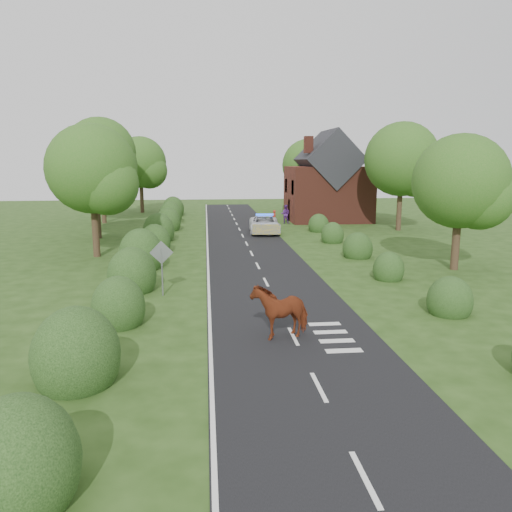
{
  "coord_description": "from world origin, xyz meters",
  "views": [
    {
      "loc": [
        -2.97,
        -20.4,
        6.07
      ],
      "look_at": [
        -0.47,
        4.39,
        1.3
      ],
      "focal_mm": 35.0,
      "sensor_mm": 36.0,
      "label": 1
    }
  ],
  "objects": [
    {
      "name": "cow",
      "position": [
        -0.44,
        -3.77,
        0.79
      ],
      "size": [
        2.49,
        1.87,
        1.58
      ],
      "primitive_type": "imported",
      "rotation": [
        0.0,
        0.0,
        -1.22
      ],
      "color": "brown",
      "rests_on": "ground"
    },
    {
      "name": "tree_right_a",
      "position": [
        11.23,
        5.87,
        4.74
      ],
      "size": [
        5.33,
        5.2,
        7.56
      ],
      "color": "#332316",
      "rests_on": "ground"
    },
    {
      "name": "hedgerow_left",
      "position": [
        -6.51,
        11.69,
        0.75
      ],
      "size": [
        2.75,
        50.41,
        3.0
      ],
      "color": "black",
      "rests_on": "ground"
    },
    {
      "name": "pedestrian_purple",
      "position": [
        4.81,
        27.89,
        0.92
      ],
      "size": [
        1.08,
        0.96,
        1.83
      ],
      "primitive_type": "imported",
      "rotation": [
        0.0,
        0.0,
        2.79
      ],
      "color": "#532677",
      "rests_on": "ground"
    },
    {
      "name": "ground",
      "position": [
        0.0,
        0.0,
        0.0
      ],
      "size": [
        120.0,
        120.0,
        0.0
      ],
      "primitive_type": "plane",
      "color": "#244013"
    },
    {
      "name": "hedgerow_right",
      "position": [
        6.6,
        11.21,
        0.55
      ],
      "size": [
        2.1,
        45.78,
        2.1
      ],
      "color": "black",
      "rests_on": "ground"
    },
    {
      "name": "police_van",
      "position": [
        1.99,
        21.55,
        0.75
      ],
      "size": [
        2.81,
        5.56,
        1.64
      ],
      "rotation": [
        0.0,
        0.0,
        -0.06
      ],
      "color": "silver",
      "rests_on": "ground"
    },
    {
      "name": "road_sign",
      "position": [
        -5.0,
        2.0,
        1.65
      ],
      "size": [
        1.06,
        0.08,
        2.53
      ],
      "color": "gray",
      "rests_on": "ground"
    },
    {
      "name": "pedestrian_red",
      "position": [
        3.35,
        25.57,
        0.78
      ],
      "size": [
        0.67,
        0.65,
        1.55
      ],
      "primitive_type": "imported",
      "rotation": [
        0.0,
        0.0,
        3.83
      ],
      "color": "maroon",
      "rests_on": "ground"
    },
    {
      "name": "road",
      "position": [
        0.0,
        15.0,
        0.01
      ],
      "size": [
        6.0,
        70.0,
        0.02
      ],
      "primitive_type": "cube",
      "color": "black",
      "rests_on": "ground"
    },
    {
      "name": "tree_left_c",
      "position": [
        -12.7,
        29.83,
        6.53
      ],
      "size": [
        6.97,
        6.8,
        10.22
      ],
      "color": "#332316",
      "rests_on": "ground"
    },
    {
      "name": "tree_left_a",
      "position": [
        -9.75,
        11.86,
        5.34
      ],
      "size": [
        5.74,
        5.6,
        8.38
      ],
      "color": "#332316",
      "rests_on": "ground"
    },
    {
      "name": "tree_left_b",
      "position": [
        -11.25,
        19.86,
        5.04
      ],
      "size": [
        5.74,
        5.6,
        8.07
      ],
      "color": "#332316",
      "rests_on": "ground"
    },
    {
      "name": "tree_right_b",
      "position": [
        14.29,
        21.84,
        5.94
      ],
      "size": [
        6.56,
        6.4,
        9.4
      ],
      "color": "#332316",
      "rests_on": "ground"
    },
    {
      "name": "house",
      "position": [
        9.49,
        30.0,
        3.79
      ],
      "size": [
        8.0,
        7.4,
        9.17
      ],
      "color": "brown",
      "rests_on": "ground"
    },
    {
      "name": "tree_left_d",
      "position": [
        -10.23,
        39.85,
        5.64
      ],
      "size": [
        6.15,
        6.0,
        8.89
      ],
      "color": "#332316",
      "rests_on": "ground"
    },
    {
      "name": "road_markings",
      "position": [
        -1.6,
        12.93,
        0.03
      ],
      "size": [
        4.96,
        70.0,
        0.01
      ],
      "color": "white",
      "rests_on": "road"
    },
    {
      "name": "tree_right_c",
      "position": [
        9.27,
        37.85,
        5.34
      ],
      "size": [
        6.15,
        6.0,
        8.58
      ],
      "color": "#332316",
      "rests_on": "ground"
    }
  ]
}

